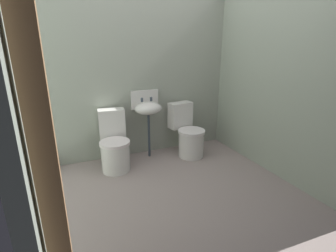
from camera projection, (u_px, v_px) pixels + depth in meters
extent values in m
cube|color=gray|center=(178.00, 192.00, 2.99)|extent=(3.05, 2.82, 0.08)
cube|color=#969D8E|center=(142.00, 75.00, 3.71)|extent=(3.05, 0.10, 2.40)
cube|color=#929F91|center=(31.00, 97.00, 2.18)|extent=(0.10, 2.62, 2.40)
cube|color=#98A390|center=(273.00, 80.00, 3.21)|extent=(0.10, 2.62, 2.40)
cube|color=#9A6D46|center=(42.00, 140.00, 1.21)|extent=(0.12, 0.12, 2.40)
cylinder|color=white|center=(116.00, 157.00, 3.38)|extent=(0.42, 0.42, 0.38)
cylinder|color=white|center=(115.00, 143.00, 3.32)|extent=(0.44, 0.44, 0.04)
cube|color=white|center=(112.00, 123.00, 3.53)|extent=(0.38, 0.22, 0.40)
cylinder|color=silver|center=(191.00, 144.00, 3.81)|extent=(0.43, 0.43, 0.38)
cylinder|color=silver|center=(192.00, 131.00, 3.75)|extent=(0.46, 0.46, 0.04)
cube|color=silver|center=(180.00, 115.00, 3.93)|extent=(0.38, 0.23, 0.40)
cylinder|color=#323B47|center=(149.00, 136.00, 3.77)|extent=(0.04, 0.04, 0.66)
ellipsoid|color=white|center=(148.00, 109.00, 3.63)|extent=(0.40, 0.32, 0.18)
cube|color=white|center=(144.00, 99.00, 3.75)|extent=(0.42, 0.04, 0.28)
cylinder|color=#323B47|center=(142.00, 100.00, 3.62)|extent=(0.04, 0.04, 0.06)
cylinder|color=#323B47|center=(151.00, 99.00, 3.68)|extent=(0.04, 0.04, 0.06)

